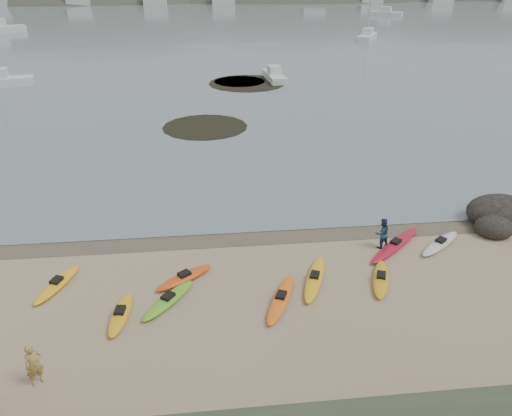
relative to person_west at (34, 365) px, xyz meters
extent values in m
plane|color=tan|center=(8.83, 9.87, -0.85)|extent=(600.00, 600.00, 0.00)
plane|color=brown|center=(8.83, 9.57, -0.84)|extent=(60.00, 60.00, 0.00)
ellipsoid|color=gold|center=(14.07, 4.63, -0.68)|extent=(1.76, 3.21, 0.34)
ellipsoid|color=silver|center=(18.19, 7.38, -0.68)|extent=(3.17, 2.70, 0.34)
ellipsoid|color=#67B925|center=(4.37, 4.08, -0.68)|extent=(2.54, 3.09, 0.34)
ellipsoid|color=#B4122C|center=(15.82, 7.50, -0.68)|extent=(3.97, 3.69, 0.34)
ellipsoid|color=orange|center=(9.25, 3.63, -0.68)|extent=(2.14, 3.70, 0.34)
ellipsoid|color=yellow|center=(11.03, 4.98, -0.68)|extent=(2.04, 3.86, 0.34)
ellipsoid|color=yellow|center=(-0.72, 5.82, -0.68)|extent=(1.86, 3.28, 0.34)
ellipsoid|color=#F4AF14|center=(2.43, 3.32, -0.68)|extent=(1.04, 2.97, 0.34)
ellipsoid|color=#E34A13|center=(5.03, 5.72, -0.68)|extent=(2.90, 2.41, 0.34)
imported|color=#AE9145|center=(0.00, 0.00, 0.00)|extent=(0.74, 0.70, 1.70)
imported|color=navy|center=(15.09, 7.65, -0.02)|extent=(0.95, 0.83, 1.66)
ellipsoid|color=black|center=(22.64, 9.64, -0.57)|extent=(3.73, 2.90, 1.87)
ellipsoid|color=black|center=(21.64, 8.34, -0.66)|extent=(2.07, 1.87, 1.24)
cylinder|color=black|center=(6.37, 29.01, -0.82)|extent=(7.51, 7.51, 0.04)
cylinder|color=black|center=(11.60, 45.45, -0.82)|extent=(9.09, 9.09, 0.04)
cylinder|color=black|center=(10.80, 46.45, -0.82)|extent=(6.15, 6.15, 0.04)
cube|color=silver|center=(15.07, 46.95, -0.40)|extent=(2.30, 6.53, 0.90)
cube|color=silver|center=(36.37, 77.63, -0.32)|extent=(5.53, 7.70, 1.07)
cube|color=silver|center=(53.25, 116.36, -0.27)|extent=(8.35, 6.22, 1.16)
ellipsoid|color=#384235|center=(-36.17, 204.87, -18.85)|extent=(220.00, 120.00, 80.00)
ellipsoid|color=#384235|center=(43.83, 199.87, -16.15)|extent=(200.00, 110.00, 68.00)
ellipsoid|color=#384235|center=(128.83, 209.87, -17.95)|extent=(230.00, 130.00, 76.00)
camera|label=1|loc=(6.27, -13.72, 12.66)|focal=35.00mm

